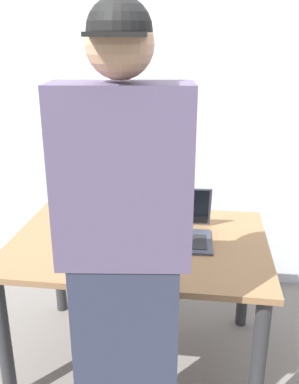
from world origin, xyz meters
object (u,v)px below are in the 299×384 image
beer_bottle_amber (75,191)px  person_figure (125,268)px  coffee_mug (128,210)px  beer_bottle_brown (85,194)px  beer_bottle_dark (97,201)px  laptop (179,227)px

beer_bottle_amber → person_figure: 1.02m
person_figure → coffee_mug: 0.86m
coffee_mug → beer_bottle_brown: bearing=174.7°
beer_bottle_dark → beer_bottle_amber: (-0.15, 0.11, 0.01)m
beer_bottle_amber → coffee_mug: (0.31, -0.07, -0.07)m
beer_bottle_brown → coffee_mug: 0.25m
beer_bottle_dark → beer_bottle_brown: (-0.08, 0.06, 0.01)m
beer_bottle_amber → coffee_mug: bearing=-12.6°
beer_bottle_amber → laptop: bearing=-22.6°
beer_bottle_amber → beer_bottle_brown: bearing=-33.3°
beer_bottle_brown → beer_bottle_amber: beer_bottle_amber is taller
laptop → beer_bottle_brown: bearing=159.0°
beer_bottle_amber → person_figure: (0.46, -0.91, 0.06)m
laptop → beer_bottle_dark: size_ratio=1.13×
person_figure → coffee_mug: person_figure is taller
beer_bottle_dark → beer_bottle_amber: size_ratio=0.93×
coffee_mug → person_figure: bearing=-80.1°
beer_bottle_dark → person_figure: size_ratio=0.17×
beer_bottle_brown → beer_bottle_dark: bearing=-36.4°
laptop → person_figure: 0.69m
beer_bottle_brown → person_figure: bearing=-65.9°
beer_bottle_dark → laptop: bearing=-17.7°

